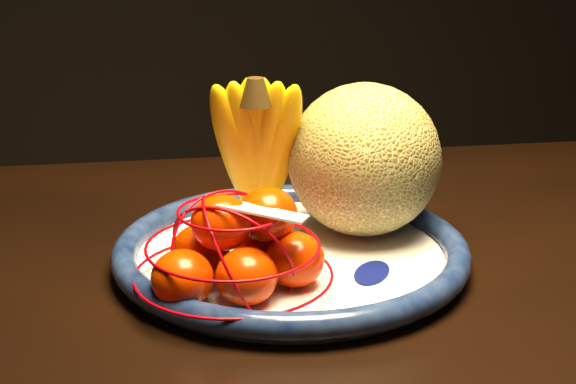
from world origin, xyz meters
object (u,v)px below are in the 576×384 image
object	(u,v)px
banana_bunch	(258,146)
mandarin_bag	(238,251)
cantaloupe	(364,160)
fruit_bowl	(291,253)

from	to	relation	value
banana_bunch	mandarin_bag	size ratio (longest dim) A/B	0.99
cantaloupe	mandarin_bag	xyz separation A→B (m)	(-0.15, -0.09, -0.04)
banana_bunch	fruit_bowl	bearing A→B (deg)	-60.54
banana_bunch	mandarin_bag	world-z (taller)	banana_bunch
cantaloupe	banana_bunch	world-z (taller)	banana_bunch
fruit_bowl	banana_bunch	distance (m)	0.11
fruit_bowl	cantaloupe	distance (m)	0.12
banana_bunch	mandarin_bag	distance (m)	0.14
fruit_bowl	banana_bunch	size ratio (longest dim) A/B	1.91
cantaloupe	fruit_bowl	bearing A→B (deg)	-158.23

